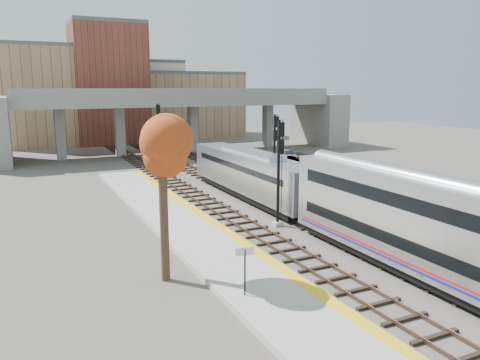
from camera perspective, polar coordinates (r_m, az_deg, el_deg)
name	(u,v)px	position (r m, az deg, el deg)	size (l,w,h in m)	color
ground	(337,247)	(29.94, 11.73, -7.94)	(160.00, 160.00, 0.00)	#47423D
platform	(231,263)	(26.32, -1.11, -10.03)	(4.50, 60.00, 0.35)	#9E9E99
yellow_strip	(261,254)	(27.05, 2.60, -9.03)	(0.70, 60.00, 0.01)	yellow
tracks	(257,200)	(40.53, 2.05, -2.51)	(10.70, 95.00, 0.25)	black
overpass	(179,114)	(71.03, -7.40, 8.03)	(54.00, 12.00, 9.50)	slate
buildings_far	(123,97)	(90.84, -14.04, 9.79)	(43.00, 21.00, 20.60)	#A0805D
parking_lot	(291,164)	(60.11, 6.21, 1.92)	(14.00, 18.00, 0.04)	black
locomotive	(251,173)	(41.23, 1.31, 0.86)	(3.02, 19.05, 4.10)	#A8AAB2
coach	(477,243)	(23.89, 26.95, -6.89)	(3.03, 25.00, 5.00)	#A8AAB2
signal_mast_near	(279,173)	(32.67, 4.76, 0.83)	(0.60, 0.64, 7.54)	#9E9E99
signal_mast_mid	(275,156)	(41.31, 4.25, 2.90)	(0.60, 0.64, 7.40)	#9E9E99
signal_mast_far	(158,134)	(60.26, -9.91, 5.58)	(0.60, 0.64, 7.67)	#9E9E99
station_sign	(245,261)	(21.49, 0.60, -9.90)	(0.90, 0.16, 2.27)	black
tree	(162,155)	(23.09, -9.50, 3.07)	(3.60, 3.60, 8.77)	#382619
car_a	(305,169)	(53.67, 7.94, 1.38)	(1.32, 3.29, 1.12)	#99999E
car_b	(290,162)	(57.82, 6.13, 2.22)	(1.37, 3.93, 1.30)	#99999E
car_c	(287,155)	(63.47, 5.79, 3.06)	(1.87, 4.60, 1.33)	#99999E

